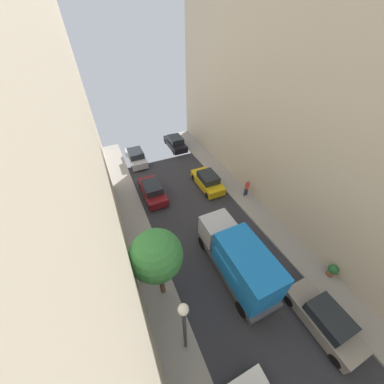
{
  "coord_description": "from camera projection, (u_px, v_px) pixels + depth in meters",
  "views": [
    {
      "loc": [
        -5.58,
        -5.08,
        13.41
      ],
      "look_at": [
        0.7,
        8.58,
        0.5
      ],
      "focal_mm": 19.55,
      "sensor_mm": 36.0,
      "label": 1
    }
  ],
  "objects": [
    {
      "name": "parked_car_right_3",
      "position": [
        175.0,
        143.0,
        26.85
      ],
      "size": [
        1.78,
        4.2,
        1.57
      ],
      "color": "black",
      "rests_on": "ground"
    },
    {
      "name": "potted_plant_0",
      "position": [
        137.0,
        248.0,
        14.89
      ],
      "size": [
        0.67,
        0.67,
        1.0
      ],
      "color": "#B2A899",
      "rests_on": "sidewalk_left"
    },
    {
      "name": "lamp_post",
      "position": [
        184.0,
        323.0,
        8.77
      ],
      "size": [
        0.44,
        0.44,
        5.04
      ],
      "color": "#333338",
      "rests_on": "sidewalk_left"
    },
    {
      "name": "parked_car_left_3",
      "position": [
        136.0,
        157.0,
        24.22
      ],
      "size": [
        1.78,
        4.2,
        1.57
      ],
      "color": "silver",
      "rests_on": "ground"
    },
    {
      "name": "ground",
      "position": [
        236.0,
        276.0,
        14.01
      ],
      "size": [
        32.0,
        32.0,
        0.0
      ],
      "primitive_type": "plane",
      "color": "#2D2D33"
    },
    {
      "name": "potted_plant_3",
      "position": [
        140.0,
        271.0,
        13.66
      ],
      "size": [
        0.55,
        0.55,
        0.83
      ],
      "color": "brown",
      "rests_on": "sidewalk_left"
    },
    {
      "name": "pedestrian",
      "position": [
        247.0,
        187.0,
        19.43
      ],
      "size": [
        0.4,
        0.36,
        1.72
      ],
      "color": "#2D334C",
      "rests_on": "sidewalk_right"
    },
    {
      "name": "delivery_truck",
      "position": [
        238.0,
        259.0,
        12.99
      ],
      "size": [
        2.26,
        6.6,
        3.38
      ],
      "color": "#4C4C51",
      "rests_on": "ground"
    },
    {
      "name": "parked_car_right_2",
      "position": [
        208.0,
        181.0,
        20.76
      ],
      "size": [
        1.78,
        4.2,
        1.57
      ],
      "color": "gold",
      "rests_on": "ground"
    },
    {
      "name": "parked_car_right_1",
      "position": [
        324.0,
        319.0,
        11.39
      ],
      "size": [
        1.78,
        4.2,
        1.57
      ],
      "color": "gray",
      "rests_on": "ground"
    },
    {
      "name": "sidewalk_left",
      "position": [
        165.0,
        309.0,
        12.38
      ],
      "size": [
        2.0,
        44.0,
        0.15
      ],
      "primitive_type": "cube",
      "color": "gray",
      "rests_on": "ground"
    },
    {
      "name": "parked_car_left_2",
      "position": [
        153.0,
        191.0,
        19.63
      ],
      "size": [
        1.78,
        4.2,
        1.57
      ],
      "color": "maroon",
      "rests_on": "ground"
    },
    {
      "name": "potted_plant_2",
      "position": [
        332.0,
        270.0,
        13.57
      ],
      "size": [
        0.62,
        0.62,
        0.99
      ],
      "color": "brown",
      "rests_on": "sidewalk_right"
    },
    {
      "name": "sidewalk_right",
      "position": [
        293.0,
        249.0,
        15.54
      ],
      "size": [
        2.0,
        44.0,
        0.15
      ],
      "primitive_type": "cube",
      "color": "gray",
      "rests_on": "ground"
    },
    {
      "name": "street_tree_0",
      "position": [
        156.0,
        256.0,
        10.54
      ],
      "size": [
        2.75,
        2.75,
        5.36
      ],
      "color": "brown",
      "rests_on": "sidewalk_left"
    }
  ]
}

